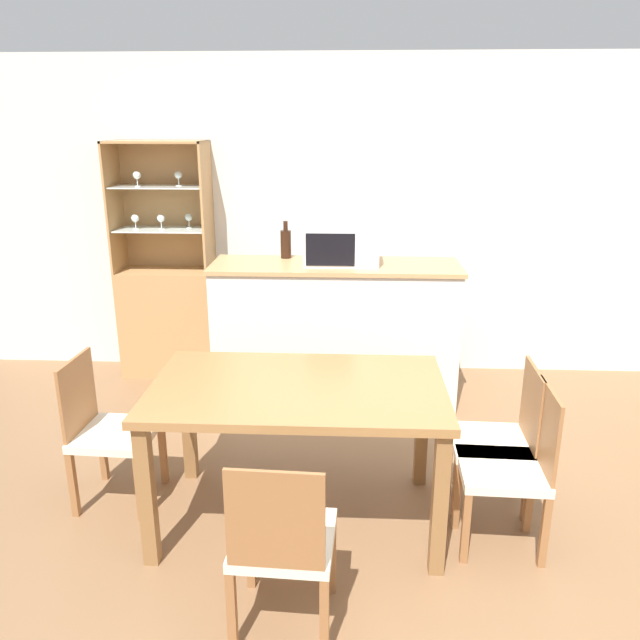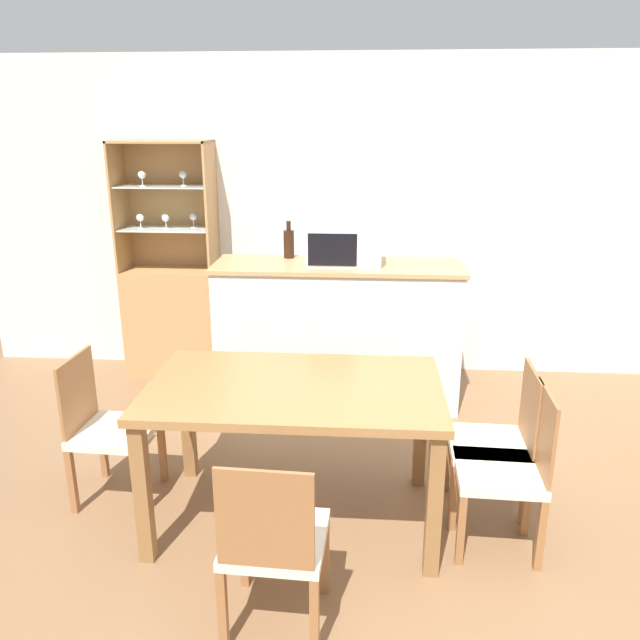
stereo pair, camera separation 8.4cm
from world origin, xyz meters
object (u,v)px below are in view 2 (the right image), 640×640
Objects in this scene: dining_chair_side_right_near at (508,469)px; dining_chair_side_left_far at (107,428)px; microwave at (344,246)px; wine_bottle at (289,243)px; dining_chair_side_right_far at (497,443)px; dining_chair_head_near at (274,542)px; display_cabinet at (173,305)px; dining_table at (294,403)px.

dining_chair_side_right_near and dining_chair_side_left_far have the same top height.
dining_chair_side_left_far is at bearing -131.66° from microwave.
wine_bottle is (-1.29, 1.86, 0.75)m from dining_chair_side_right_near.
dining_chair_head_near is at bearing 132.14° from dining_chair_side_right_far.
display_cabinet is at bearing -171.32° from dining_chair_side_left_far.
wine_bottle is at bearing -16.64° from display_cabinet.
dining_chair_side_right_far is 1.00× the size of dining_chair_side_left_far.
display_cabinet is 2.99m from dining_chair_side_right_far.
dining_chair_head_near is 2.61m from wine_bottle.
dining_chair_side_left_far is at bearing -84.25° from display_cabinet.
dining_chair_head_near is at bearing 52.47° from dining_chair_side_left_far.
microwave reaches higher than dining_chair_head_near.
microwave reaches higher than dining_table.
dining_chair_side_left_far is at bearing 172.66° from dining_table.
display_cabinet is at bearing 161.25° from microwave.
dining_chair_side_right_near is 2.04m from microwave.
dining_chair_side_right_far is at bearing 42.97° from dining_chair_head_near.
dining_chair_side_right_far is 1.39m from dining_chair_head_near.
display_cabinet is at bearing 121.65° from dining_table.
dining_chair_side_right_far reaches higher than dining_table.
dining_chair_side_right_far is at bearing -50.96° from wine_bottle.
dining_table is 1.77× the size of dining_chair_side_left_far.
microwave is at bearing 33.66° from dining_chair_side_right_far.
dining_chair_side_left_far is (-2.12, 0.00, 0.00)m from dining_chair_side_right_far.
microwave is 0.46m from wine_bottle.
dining_chair_side_left_far is at bearing 84.85° from dining_chair_side_right_near.
dining_chair_side_right_far is at bearing 92.83° from dining_chair_side_left_far.
microwave is (-0.87, 1.67, 0.77)m from dining_chair_side_right_near.
dining_chair_side_left_far is 1.58× the size of microwave.
dining_chair_side_right_near is (1.06, 0.63, 0.00)m from dining_chair_head_near.
dining_chair_side_right_near is 2.13m from dining_chair_side_left_far.
dining_chair_head_near is (1.25, -2.79, -0.16)m from display_cabinet.
dining_table is 1.77× the size of dining_chair_head_near.
display_cabinet is 2.27× the size of dining_chair_side_left_far.
dining_chair_side_right_far is 0.27m from dining_chair_side_right_near.
microwave reaches higher than dining_chair_side_right_near.
wine_bottle is at bearing 156.34° from microwave.
dining_chair_head_near is 1.00× the size of dining_chair_side_left_far.
dining_chair_side_right_near is 2.38m from wine_bottle.
dining_chair_side_right_far is 1.58× the size of microwave.
display_cabinet reaches higher than wine_bottle.
microwave is 1.91× the size of wine_bottle.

